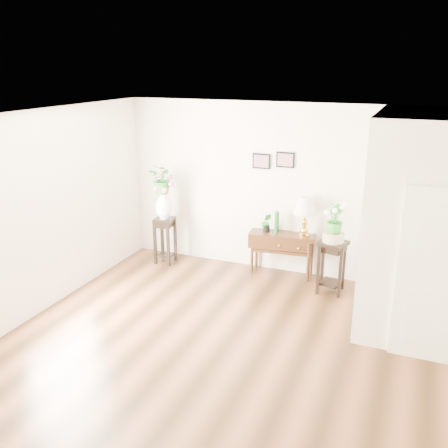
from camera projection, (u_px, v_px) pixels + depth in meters
The scene contains 20 objects.
floor at pixel (239, 356), 6.02m from camera, with size 6.00×5.50×0.02m, color brown.
ceiling at pixel (242, 121), 5.16m from camera, with size 6.00×5.50×0.02m, color white.
wall_back at pixel (300, 192), 8.01m from camera, with size 6.00×0.02×2.80m, color silver.
wall_front at pixel (90, 389), 3.17m from camera, with size 6.00×0.02×2.80m, color silver.
wall_left at pixel (30, 218), 6.66m from camera, with size 0.02×5.50×2.80m, color silver.
partition at pixel (441, 224), 6.40m from camera, with size 1.80×1.95×2.80m, color silver.
door at pixel (438, 279), 5.63m from camera, with size 0.90×0.05×2.10m, color white.
art_print_left at pixel (261, 161), 8.09m from camera, with size 0.30×0.02×0.25m, color black.
art_print_right at pixel (285, 160), 7.93m from camera, with size 0.30×0.02×0.25m, color black.
wall_ornament at pixel (372, 167), 6.65m from camera, with size 0.51×0.51×0.07m, color gold.
console_table at pixel (282, 254), 8.25m from camera, with size 1.07×0.36×0.72m, color black.
table_lamp at pixel (305, 215), 7.91m from camera, with size 0.38×0.38×0.66m, color gold.
green_vase at pixel (277, 223), 8.13m from camera, with size 0.07×0.07×0.36m, color #164C1E.
potted_plant at pixel (266, 223), 8.20m from camera, with size 0.16×0.13×0.30m, color #2A8325.
plant_stand_a at pixel (165, 240), 8.72m from camera, with size 0.32×0.32×0.82m, color black.
porcelain_vase at pixel (164, 206), 8.53m from camera, with size 0.28×0.28×0.49m, color white, non-canonical shape.
lily_arrangement at pixel (163, 181), 8.40m from camera, with size 0.46×0.40×0.51m, color #2A8325.
plant_stand_b at pixel (331, 267), 7.60m from camera, with size 0.38×0.38×0.82m, color black.
ceramic_bowl at pixel (333, 237), 7.45m from camera, with size 0.32×0.32×0.14m, color #C7B681.
narcissus at pixel (335, 219), 7.37m from camera, with size 0.26×0.26×0.46m, color #2A8325.
Camera 1 is at (1.80, -4.92, 3.37)m, focal length 40.00 mm.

